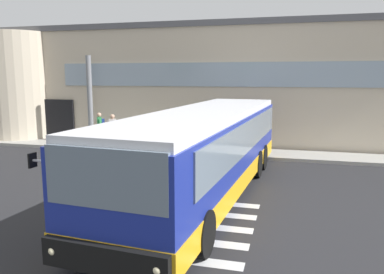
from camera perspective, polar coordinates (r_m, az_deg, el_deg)
name	(u,v)px	position (r m, az deg, el deg)	size (l,w,h in m)	color
ground_plane	(152,176)	(14.40, -6.02, -5.92)	(80.00, 90.00, 0.02)	#232326
bay_paint_stripes	(167,222)	(10.00, -3.74, -12.74)	(4.40, 3.96, 0.01)	silver
terminal_building	(204,83)	(25.27, 1.81, 8.09)	(24.52, 13.80, 6.49)	beige
boarding_curb	(186,150)	(18.83, -0.86, -1.99)	(26.72, 2.00, 0.15)	#9E9B93
entry_support_column	(90,99)	(21.23, -15.15, 5.51)	(0.28, 0.28, 4.66)	slate
bus_main_foreground	(206,153)	(11.83, 2.07, -2.50)	(3.90, 11.98, 2.70)	navy
passenger_near_column	(100,126)	(20.51, -13.70, 1.61)	(0.49, 0.52, 1.68)	#2D2D33
passenger_by_doorway	(113,129)	(19.51, -11.86, 1.20)	(0.54, 0.37, 1.68)	#2D2D33
safety_bollard_yellow	(257,151)	(16.96, 9.77, -2.09)	(0.18, 0.18, 0.90)	yellow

